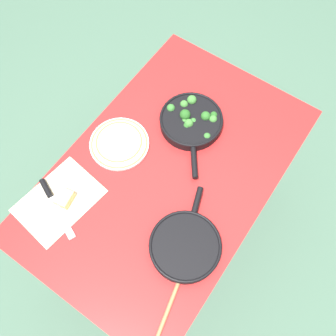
# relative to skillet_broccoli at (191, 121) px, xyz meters

# --- Properties ---
(ground_plane) EXTENTS (14.00, 14.00, 0.00)m
(ground_plane) POSITION_rel_skillet_broccoli_xyz_m (0.24, 0.04, -0.79)
(ground_plane) COLOR #476B56
(dining_table_red) EXTENTS (1.27, 0.82, 0.76)m
(dining_table_red) POSITION_rel_skillet_broccoli_xyz_m (0.24, 0.04, -0.12)
(dining_table_red) COLOR red
(dining_table_red) RESTS_ON ground_plane
(skillet_broccoli) EXTENTS (0.37, 0.31, 0.08)m
(skillet_broccoli) POSITION_rel_skillet_broccoli_xyz_m (0.00, 0.00, 0.00)
(skillet_broccoli) COLOR black
(skillet_broccoli) RESTS_ON dining_table_red
(skillet_eggs) EXTENTS (0.37, 0.27, 0.05)m
(skillet_eggs) POSITION_rel_skillet_broccoli_xyz_m (0.47, 0.28, -0.00)
(skillet_eggs) COLOR black
(skillet_eggs) RESTS_ON dining_table_red
(wooden_spoon) EXTENTS (0.36, 0.10, 0.02)m
(wooden_spoon) POSITION_rel_skillet_broccoli_xyz_m (0.61, 0.34, -0.02)
(wooden_spoon) COLOR #A87A4C
(wooden_spoon) RESTS_ON dining_table_red
(parchment_sheet) EXTENTS (0.35, 0.28, 0.00)m
(parchment_sheet) POSITION_rel_skillet_broccoli_xyz_m (0.60, -0.24, -0.03)
(parchment_sheet) COLOR beige
(parchment_sheet) RESTS_ON dining_table_red
(grater_knife) EXTENTS (0.14, 0.27, 0.02)m
(grater_knife) POSITION_rel_skillet_broccoli_xyz_m (0.62, -0.26, -0.02)
(grater_knife) COLOR silver
(grater_knife) RESTS_ON dining_table_red
(cheese_block) EXTENTS (0.08, 0.07, 0.04)m
(cheese_block) POSITION_rel_skillet_broccoli_xyz_m (0.59, -0.22, -0.01)
(cheese_block) COLOR #EFD67A
(cheese_block) RESTS_ON dining_table_red
(dinner_plate_stack) EXTENTS (0.26, 0.26, 0.03)m
(dinner_plate_stack) POSITION_rel_skillet_broccoli_xyz_m (0.26, -0.20, -0.02)
(dinner_plate_stack) COLOR white
(dinner_plate_stack) RESTS_ON dining_table_red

